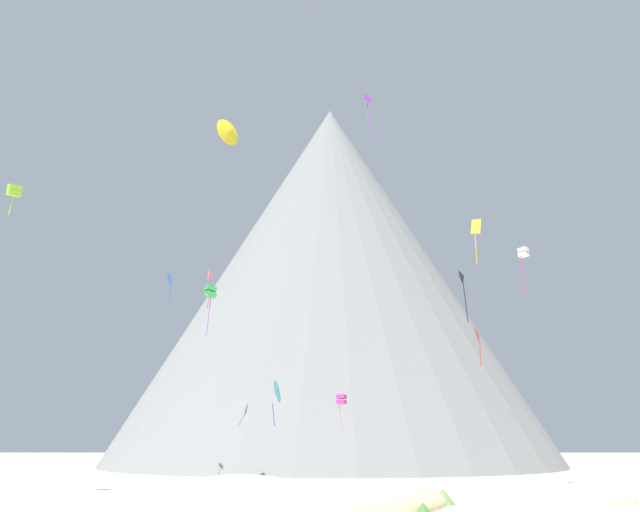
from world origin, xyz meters
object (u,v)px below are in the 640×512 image
rock_massif (328,279)px  kite_gold_mid (476,231)px  kite_blue_mid (170,282)px  kite_pink_mid (210,280)px  kite_green_mid (210,292)px  kite_cyan_low (276,392)px  kite_violet_high (367,105)px  kite_magenta_low (341,400)px  bush_near_left (443,496)px  bush_far_left (265,497)px  bush_near_right (423,509)px  kite_lime_mid (14,191)px  kite_red_mid (478,336)px  kite_black_mid (463,278)px  kite_white_mid (523,253)px  kite_yellow_high (229,131)px

rock_massif → kite_gold_mid: (12.89, -61.96, -9.78)m
kite_blue_mid → kite_pink_mid: 6.58m
rock_massif → kite_green_mid: bearing=-106.2°
kite_cyan_low → kite_violet_high: bearing=55.9°
kite_magenta_low → rock_massif: bearing=-64.2°
bush_near_left → kite_blue_mid: 42.98m
bush_far_left → bush_near_right: (10.19, -8.60, -0.01)m
kite_cyan_low → kite_lime_mid: 30.18m
kite_red_mid → kite_blue_mid: (-34.24, 3.40, 6.69)m
kite_gold_mid → kite_pink_mid: bearing=-146.6°
bush_near_left → kite_lime_mid: kite_lime_mid is taller
kite_black_mid → kite_pink_mid: size_ratio=1.12×
kite_cyan_low → kite_white_mid: kite_white_mid is taller
bush_near_left → bush_near_right: bush_near_left is taller
kite_violet_high → kite_cyan_low: kite_violet_high is taller
kite_black_mid → kite_red_mid: 8.48m
bush_near_right → kite_pink_mid: kite_pink_mid is taller
rock_massif → kite_lime_mid: (-26.59, -64.85, -6.98)m
bush_near_right → kite_magenta_low: 30.98m
kite_magenta_low → kite_yellow_high: bearing=93.9°
kite_black_mid → kite_lime_mid: (-40.05, -12.64, 4.74)m
kite_magenta_low → kite_black_mid: bearing=178.8°
rock_massif → kite_violet_high: rock_massif is taller
kite_violet_high → kite_lime_mid: size_ratio=1.47×
bush_far_left → kite_yellow_high: (-3.03, -3.35, 26.91)m
bush_near_right → kite_lime_mid: 41.91m
kite_black_mid → kite_gold_mid: bearing=179.4°
kite_black_mid → kite_green_mid: bearing=77.0°
bush_near_right → kite_black_mid: kite_black_mid is taller
kite_red_mid → kite_yellow_high: bearing=143.3°
kite_pink_mid → kite_green_mid: bearing=-104.5°
rock_massif → kite_pink_mid: 40.81m
kite_cyan_low → kite_blue_mid: size_ratio=1.15×
kite_violet_high → bush_near_left: bearing=119.1°
kite_white_mid → kite_pink_mid: 37.51m
kite_cyan_low → kite_lime_mid: kite_lime_mid is taller
bush_near_right → kite_red_mid: bearing=70.9°
rock_massif → kite_white_mid: bearing=-70.2°
bush_near_left → kite_magenta_low: size_ratio=0.43×
kite_blue_mid → kite_white_mid: bearing=84.3°
rock_massif → kite_gold_mid: rock_massif is taller
kite_lime_mid → kite_white_mid: 47.29m
kite_gold_mid → kite_lime_mid: size_ratio=1.41×
kite_violet_high → kite_lime_mid: (-30.42, -5.79, -10.77)m
kite_cyan_low → kite_pink_mid: bearing=-136.8°
kite_violet_high → kite_blue_mid: size_ratio=1.09×
kite_violet_high → kite_cyan_low: (-9.00, 8.36, -26.65)m
kite_green_mid → kite_black_mid: bearing=50.1°
kite_lime_mid → bush_near_right: bearing=-60.7°
kite_black_mid → kite_magenta_low: (-12.10, 5.72, -11.70)m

